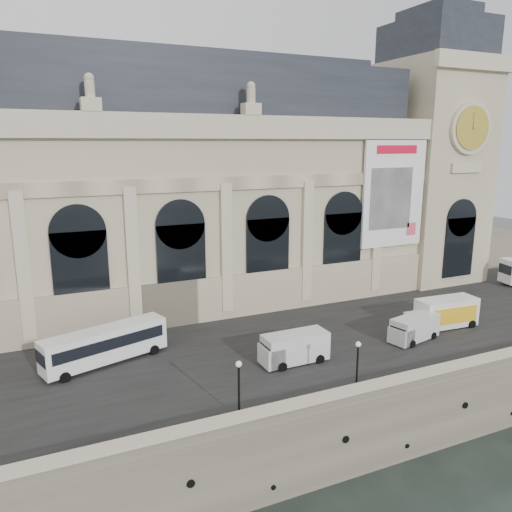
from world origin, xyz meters
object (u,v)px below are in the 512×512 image
Objects in this scene: bus_left at (105,344)px; box_truck at (443,313)px; van_b at (291,348)px; lamp_left at (239,390)px; lamp_right at (357,367)px; van_c at (413,329)px.

bus_left is 1.41× the size of box_truck.
bus_left reaches higher than van_b.
van_b is at bearing 40.36° from lamp_left.
van_b is 1.39× the size of lamp_left.
lamp_right reaches higher than box_truck.
bus_left is at bearing 118.83° from lamp_left.
bus_left reaches higher than box_truck.
box_truck is (18.77, 1.15, 0.20)m from van_b.
lamp_left reaches higher than bus_left.
van_c is 0.74× the size of box_truck.
bus_left is 21.83m from lamp_right.
box_truck is 27.62m from lamp_left.
van_c is 21.92m from lamp_left.
lamp_right is at bearing -1.27° from lamp_left.
lamp_left is at bearing -61.17° from bus_left.
van_b is at bearing -23.95° from bus_left.
lamp_right is at bearing -154.47° from box_truck.
lamp_right is (-11.16, -6.34, 0.84)m from van_c.
lamp_left is (-7.74, -6.58, 0.80)m from van_b.
van_c is at bearing 29.61° from lamp_right.
lamp_left reaches higher than van_b.
lamp_left reaches higher than box_truck.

